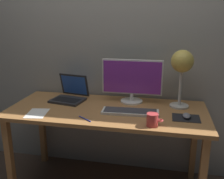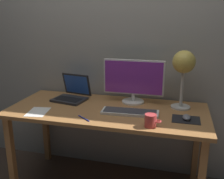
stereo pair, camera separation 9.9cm
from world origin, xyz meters
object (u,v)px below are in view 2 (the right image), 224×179
Objects in this scene: laptop at (73,92)px; pen at (84,118)px; desk_lamp at (184,65)px; coffee_mug at (151,121)px; mouse at (187,117)px; monitor at (133,80)px; keyboard_main at (130,112)px.

laptop is 2.28× the size of pen.
laptop is 0.68× the size of desk_lamp.
desk_lamp reaches higher than coffee_mug.
laptop is 3.33× the size of mouse.
keyboard_main is (0.02, -0.27, -0.19)m from monitor.
mouse is (0.42, -0.02, 0.01)m from keyboard_main.
mouse is (0.99, -0.25, -0.04)m from laptop.
desk_lamp is at bearing 99.97° from mouse.
desk_lamp is at bearing 31.43° from pen.
laptop is at bearing 158.25° from keyboard_main.
pen is at bearing -148.57° from desk_lamp.
laptop reaches higher than keyboard_main.
monitor is at bearing 113.44° from coffee_mug.
monitor is 0.33m from keyboard_main.
mouse is at bearing -13.99° from laptop.
keyboard_main is 0.95× the size of desk_lamp.
monitor reaches higher than keyboard_main.
coffee_mug is at bearing -48.84° from keyboard_main.
laptop is at bearing 149.91° from coffee_mug.
pen is at bearing -58.06° from laptop.
laptop reaches higher than pen.
keyboard_main is 0.36m from pen.
coffee_mug reaches higher than keyboard_main.
coffee_mug is at bearing -66.56° from monitor.
pen is at bearing -166.82° from mouse.
mouse is 0.83× the size of coffee_mug.
desk_lamp is at bearing 0.10° from laptop.
monitor is 0.43m from desk_lamp.
monitor reaches higher than pen.
desk_lamp reaches higher than mouse.
desk_lamp is at bearing -5.50° from monitor.
mouse is at bearing -80.03° from desk_lamp.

